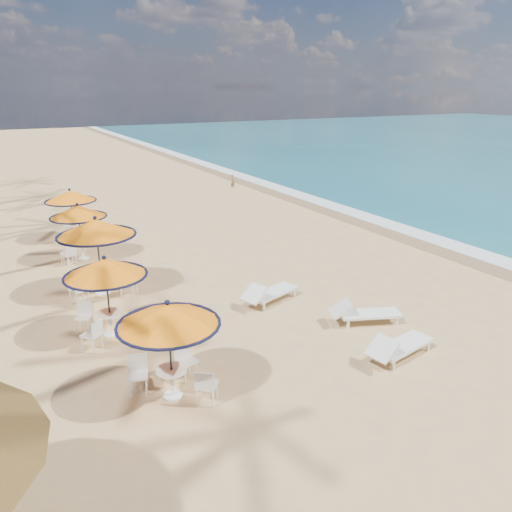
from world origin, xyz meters
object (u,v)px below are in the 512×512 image
(station_1, at_px, (105,278))
(lounger_near, at_px, (398,346))
(station_0, at_px, (170,326))
(station_4, at_px, (72,202))
(station_3, at_px, (77,219))
(lounger_mid, at_px, (363,312))
(lounger_far, at_px, (269,293))
(station_2, at_px, (97,235))

(station_1, height_order, lounger_near, station_1)
(station_0, relative_size, lounger_near, 1.08)
(station_1, distance_m, station_4, 9.95)
(station_3, distance_m, lounger_mid, 11.41)
(lounger_far, bearing_deg, station_2, 125.21)
(station_1, bearing_deg, station_3, 85.96)
(station_2, bearing_deg, station_4, 87.23)
(station_2, relative_size, lounger_far, 1.21)
(station_4, bearing_deg, station_3, -95.69)
(station_2, bearing_deg, lounger_near, -54.40)
(station_0, relative_size, lounger_far, 1.06)
(lounger_far, bearing_deg, lounger_near, -93.91)
(station_0, xyz_separation_m, station_3, (-0.06, 10.39, -0.04))
(station_2, relative_size, station_3, 1.16)
(station_1, height_order, lounger_far, station_1)
(lounger_near, distance_m, lounger_mid, 2.00)
(station_1, height_order, station_3, station_1)
(lounger_near, relative_size, lounger_mid, 1.01)
(station_0, distance_m, station_1, 3.51)
(station_1, bearing_deg, lounger_mid, -22.74)
(station_1, relative_size, station_4, 1.00)
(lounger_near, xyz_separation_m, lounger_mid, (0.52, 1.93, -0.00))
(station_1, relative_size, station_2, 0.88)
(station_2, height_order, station_4, station_2)
(station_0, bearing_deg, station_1, 99.01)
(lounger_far, bearing_deg, station_0, -160.90)
(lounger_mid, bearing_deg, station_2, 157.67)
(station_2, bearing_deg, lounger_mid, -43.69)
(station_3, relative_size, lounger_far, 1.04)
(station_1, xyz_separation_m, station_3, (0.49, 6.92, -0.03))
(station_2, bearing_deg, station_3, 89.50)
(lounger_near, bearing_deg, station_1, 131.53)
(station_2, xyz_separation_m, lounger_far, (4.37, -3.24, -1.63))
(station_0, xyz_separation_m, station_1, (-0.55, 3.46, -0.01))
(station_1, xyz_separation_m, station_2, (0.45, 3.03, 0.31))
(station_3, distance_m, lounger_far, 8.45)
(station_0, xyz_separation_m, lounger_mid, (5.92, 0.75, -1.33))
(station_3, bearing_deg, lounger_near, -64.72)
(station_1, height_order, station_2, station_2)
(lounger_near, distance_m, lounger_far, 4.57)
(station_0, distance_m, lounger_far, 5.53)
(station_4, bearing_deg, station_2, -92.77)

